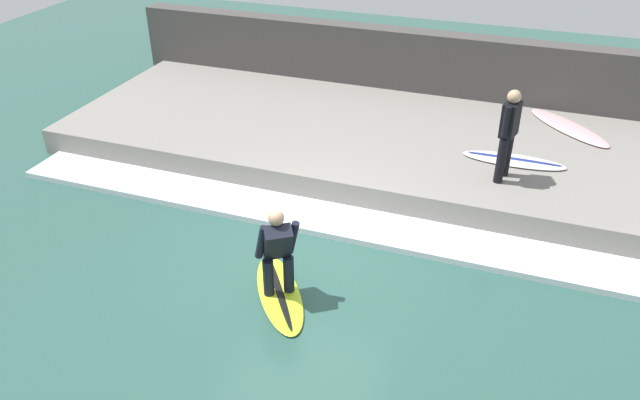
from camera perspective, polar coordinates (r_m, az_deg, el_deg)
ground_plane at (r=9.38m, az=-1.51°, el=-5.84°), size 28.00×28.00×0.00m
concrete_ledge at (r=12.39m, az=4.91°, el=5.32°), size 4.40×12.23×0.51m
back_wall at (r=14.35m, az=7.70°, el=11.67°), size 0.50×12.84×1.81m
wave_foam_crest at (r=10.27m, az=0.87°, el=-1.83°), size 0.92×11.62×0.10m
surfboard_riding at (r=8.81m, az=-3.73°, el=-8.50°), size 1.78×1.46×0.07m
surfer_riding at (r=8.34m, az=-3.91°, el=-4.46°), size 0.57×0.56×1.33m
surfer_waiting_near at (r=10.58m, az=16.86°, el=6.11°), size 0.52×0.31×1.57m
surfboard_waiting_near at (r=11.56m, az=17.30°, el=3.49°), size 0.51×1.79×0.07m
surfboard_spare at (r=13.22m, az=21.76°, el=6.20°), size 1.81×1.82×0.06m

